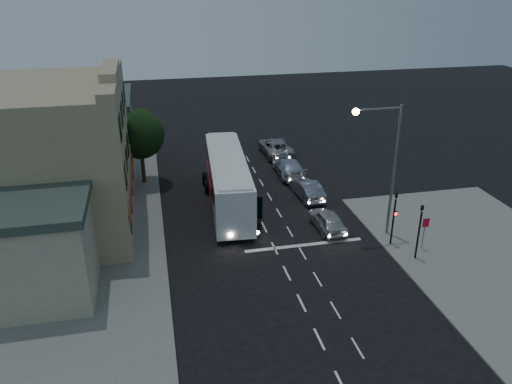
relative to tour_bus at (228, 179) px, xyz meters
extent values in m
plane|color=black|center=(1.86, -9.31, -2.12)|extent=(120.00, 120.00, 0.00)
cube|color=slate|center=(14.86, -13.31, -2.06)|extent=(12.00, 24.00, 0.12)
cube|color=slate|center=(-11.14, -1.31, -2.06)|extent=(12.00, 50.00, 0.12)
cube|color=silver|center=(1.86, -19.31, -2.12)|extent=(0.12, 1.60, 0.01)
cube|color=silver|center=(1.86, -16.31, -2.12)|extent=(0.12, 1.60, 0.01)
cube|color=silver|center=(1.86, -13.31, -2.12)|extent=(0.12, 1.60, 0.01)
cube|color=silver|center=(1.86, -10.31, -2.12)|extent=(0.12, 1.60, 0.01)
cube|color=silver|center=(1.86, -7.31, -2.12)|extent=(0.12, 1.60, 0.01)
cube|color=silver|center=(1.86, -4.31, -2.12)|extent=(0.12, 1.60, 0.01)
cube|color=silver|center=(1.86, -1.31, -2.12)|extent=(0.12, 1.60, 0.01)
cube|color=silver|center=(1.86, 1.69, -2.12)|extent=(0.12, 1.60, 0.01)
cube|color=silver|center=(1.86, 4.69, -2.12)|extent=(0.12, 1.60, 0.01)
cube|color=silver|center=(1.86, 7.69, -2.12)|extent=(0.12, 1.60, 0.01)
cube|color=silver|center=(3.46, -17.31, -2.12)|extent=(0.10, 1.50, 0.01)
cube|color=silver|center=(3.46, -14.31, -2.12)|extent=(0.10, 1.50, 0.01)
cube|color=silver|center=(3.46, -11.31, -2.12)|extent=(0.10, 1.50, 0.01)
cube|color=silver|center=(3.46, -8.31, -2.12)|extent=(0.10, 1.50, 0.01)
cube|color=silver|center=(3.46, -5.31, -2.12)|extent=(0.10, 1.50, 0.01)
cube|color=silver|center=(3.46, -2.31, -2.12)|extent=(0.10, 1.50, 0.01)
cube|color=silver|center=(3.46, 0.69, -2.12)|extent=(0.10, 1.50, 0.01)
cube|color=silver|center=(3.46, 3.69, -2.12)|extent=(0.10, 1.50, 0.01)
cube|color=silver|center=(3.46, 6.69, -2.12)|extent=(0.10, 1.50, 0.01)
cube|color=silver|center=(3.46, 9.69, -2.12)|extent=(0.10, 1.50, 0.01)
cube|color=silver|center=(3.86, -7.31, -2.12)|extent=(8.00, 0.35, 0.01)
cube|color=white|center=(0.00, 0.00, -0.05)|extent=(3.60, 12.93, 3.40)
cube|color=white|center=(0.00, 0.00, 1.71)|extent=(3.15, 12.47, 0.19)
cube|color=black|center=(0.00, -6.33, 0.48)|extent=(2.45, 0.31, 1.60)
cube|color=black|center=(1.34, 0.53, 0.64)|extent=(0.83, 10.61, 0.96)
cube|color=black|center=(-1.34, 0.53, 0.64)|extent=(0.83, 10.61, 0.96)
cube|color=red|center=(1.35, 1.06, -0.53)|extent=(0.47, 5.84, 1.49)
cube|color=red|center=(-1.35, 1.06, -0.53)|extent=(0.47, 5.84, 1.49)
cylinder|color=black|center=(-1.33, -4.47, -1.59)|extent=(0.45, 1.09, 1.06)
cylinder|color=black|center=(1.33, -4.47, -1.59)|extent=(0.45, 1.09, 1.06)
cylinder|color=black|center=(-1.33, 2.66, -1.59)|extent=(0.45, 1.09, 1.06)
cylinder|color=black|center=(1.33, 2.66, -1.59)|extent=(0.45, 1.09, 1.06)
cylinder|color=black|center=(-1.33, 4.47, -1.59)|extent=(0.45, 1.09, 1.06)
cylinder|color=black|center=(1.33, 4.47, -1.59)|extent=(0.45, 1.09, 1.06)
cylinder|color=#FFF2CC|center=(-0.90, -6.41, -1.32)|extent=(0.28, 0.07, 0.28)
cylinder|color=#FFF2CC|center=(0.90, -6.41, -1.32)|extent=(0.28, 0.07, 0.28)
imported|color=#B9B9B9|center=(6.09, -5.51, -1.42)|extent=(1.88, 4.22, 1.41)
imported|color=gray|center=(6.34, -0.13, -1.40)|extent=(1.84, 4.50, 1.45)
imported|color=#ABB0C3|center=(6.18, 4.82, -1.36)|extent=(2.24, 5.31, 1.53)
imported|color=#9C9CA0|center=(6.42, 10.38, -1.34)|extent=(2.69, 5.69, 1.57)
cylinder|color=black|center=(9.46, -8.51, -0.40)|extent=(0.12, 0.12, 3.20)
imported|color=black|center=(9.46, -8.51, 1.65)|extent=(0.15, 0.18, 0.90)
cube|color=black|center=(9.46, -8.69, 0.30)|extent=(0.25, 0.12, 0.30)
cube|color=#FF0C0C|center=(9.46, -8.76, 0.30)|extent=(0.16, 0.02, 0.18)
cylinder|color=black|center=(10.16, -10.51, -0.40)|extent=(0.12, 0.12, 3.20)
imported|color=black|center=(10.16, -10.51, 1.65)|extent=(0.18, 0.15, 0.90)
cylinder|color=slate|center=(11.16, -9.51, -1.00)|extent=(0.06, 0.06, 2.00)
cube|color=red|center=(11.16, -9.58, -0.10)|extent=(0.45, 0.03, 0.60)
cylinder|color=slate|center=(9.86, -7.11, 2.50)|extent=(0.20, 0.20, 9.00)
cylinder|color=slate|center=(8.36, -7.11, 6.80)|extent=(3.00, 0.12, 0.12)
sphere|color=#FFBF59|center=(6.86, -7.11, 6.70)|extent=(0.44, 0.44, 0.44)
cube|color=tan|center=(-12.14, -1.31, 3.00)|extent=(10.00, 12.00, 10.00)
cube|color=tan|center=(-7.64, -1.31, 8.25)|extent=(1.00, 12.00, 0.50)
cube|color=tan|center=(-7.64, -1.31, 8.75)|extent=(1.00, 6.00, 0.50)
cube|color=#98391E|center=(-7.09, -1.31, 1.00)|extent=(0.15, 12.00, 0.50)
cube|color=black|center=(-7.12, -5.81, 0.20)|extent=(0.06, 1.30, 1.50)
cube|color=black|center=(-7.12, -2.81, 0.20)|extent=(0.06, 1.30, 1.50)
cube|color=black|center=(-7.12, 0.19, 0.20)|extent=(0.06, 1.30, 1.50)
cube|color=black|center=(-7.12, 3.19, 0.20)|extent=(0.06, 1.30, 1.50)
cube|color=black|center=(-7.12, -5.81, 3.20)|extent=(0.06, 1.30, 1.50)
cube|color=black|center=(-7.12, -2.81, 3.20)|extent=(0.06, 1.30, 1.50)
cube|color=black|center=(-7.12, 0.19, 3.20)|extent=(0.06, 1.30, 1.50)
cube|color=black|center=(-7.12, 3.19, 3.20)|extent=(0.06, 1.30, 1.50)
cube|color=black|center=(-7.12, -5.81, 6.20)|extent=(0.06, 1.30, 1.50)
cube|color=black|center=(-7.12, -2.81, 6.20)|extent=(0.06, 1.30, 1.50)
cube|color=black|center=(-7.12, 0.19, 6.20)|extent=(0.06, 1.30, 1.50)
cube|color=black|center=(-7.12, 3.19, 6.20)|extent=(0.06, 1.30, 1.50)
cube|color=gray|center=(-12.64, -9.81, 0.60)|extent=(7.00, 5.00, 5.20)
cube|color=#34443C|center=(-12.64, -9.81, 3.45)|extent=(7.40, 5.40, 0.50)
cube|color=gray|center=(-11.64, 10.69, 1.00)|extent=(9.00, 9.00, 6.00)
cube|color=#34443C|center=(-11.64, 10.69, 4.25)|extent=(9.40, 9.40, 0.50)
cylinder|color=black|center=(-6.34, 5.69, -0.60)|extent=(0.32, 0.32, 2.80)
sphere|color=black|center=(-6.34, 5.69, 2.20)|extent=(4.00, 4.00, 4.00)
sphere|color=#183914|center=(-6.14, 6.29, 2.90)|extent=(2.60, 2.60, 2.60)
sphere|color=black|center=(-6.64, 5.09, 2.60)|extent=(2.40, 2.40, 2.40)
camera|label=1|loc=(-5.33, -34.73, 14.52)|focal=35.00mm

